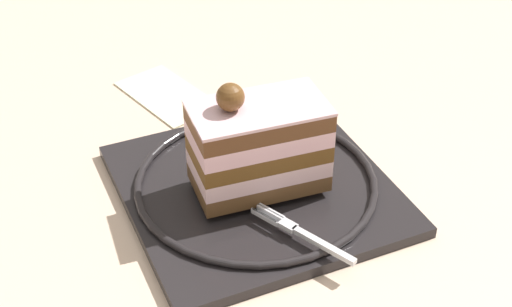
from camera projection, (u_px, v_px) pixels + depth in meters
ground_plane at (238, 206)px, 0.70m from camera, size 2.40×2.40×0.00m
dessert_plate at (256, 187)px, 0.71m from camera, size 0.28×0.28×0.02m
cake_slice at (256, 143)px, 0.68m from camera, size 0.09×0.13×0.11m
fork at (300, 232)px, 0.64m from camera, size 0.11×0.04×0.00m
folded_napkin at (167, 94)px, 0.86m from camera, size 0.14×0.09×0.00m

